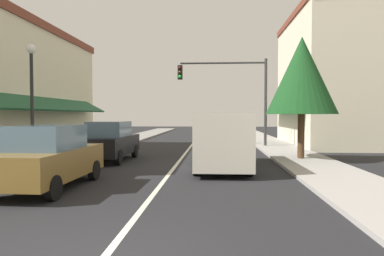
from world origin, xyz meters
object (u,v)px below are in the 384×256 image
Objects in this scene: traffic_signal_mast_arm at (234,86)px; tree_right_near at (302,76)px; street_lamp_left_near at (32,85)px; parked_car_nearest_left at (48,157)px; parked_car_second_left at (110,141)px; van_in_lane at (221,139)px.

traffic_signal_mast_arm is 7.02m from tree_right_near.
traffic_signal_mast_arm is at bearing 51.13° from street_lamp_left_near.
parked_car_nearest_left is 0.88× the size of street_lamp_left_near.
parked_car_second_left is (-0.07, 5.90, 0.00)m from parked_car_nearest_left.
tree_right_near is at bearing 17.68° from street_lamp_left_near.
street_lamp_left_near is at bearing -124.93° from parked_car_second_left.
parked_car_nearest_left is at bearing -114.34° from traffic_signal_mast_arm.
parked_car_nearest_left is 0.73× the size of traffic_signal_mast_arm.
parked_car_second_left is 5.34m from van_in_lane.
van_in_lane reaches higher than parked_car_nearest_left.
tree_right_near is (2.63, -6.50, -0.09)m from traffic_signal_mast_arm.
tree_right_near is at bearing 34.07° from van_in_lane.
parked_car_nearest_left is 1.00× the size of parked_car_second_left.
tree_right_near reaches higher than van_in_lane.
parked_car_second_left is 0.74× the size of tree_right_near.
van_in_lane reaches higher than parked_car_second_left.
tree_right_near is at bearing -68.00° from traffic_signal_mast_arm.
traffic_signal_mast_arm is (5.85, 12.94, 3.01)m from parked_car_nearest_left.
traffic_signal_mast_arm is (5.93, 7.04, 3.01)m from parked_car_second_left.
traffic_signal_mast_arm is 12.71m from street_lamp_left_near.
van_in_lane is 9.46m from traffic_signal_mast_arm.
street_lamp_left_near is (-7.96, -9.88, -0.73)m from traffic_signal_mast_arm.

